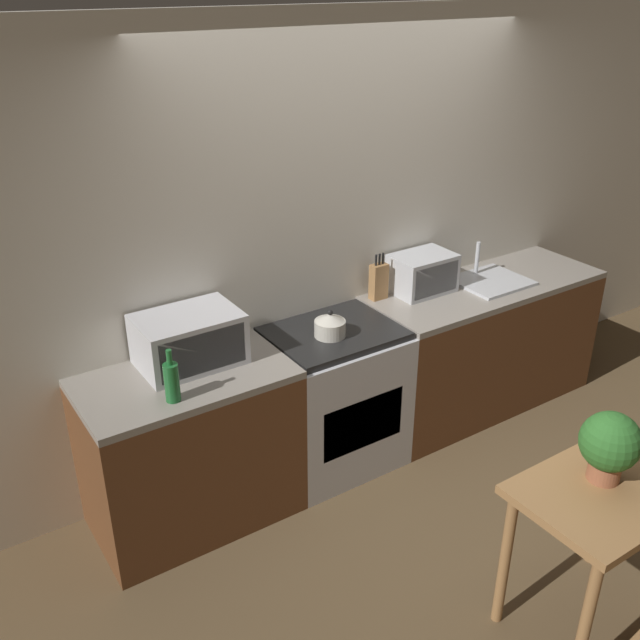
% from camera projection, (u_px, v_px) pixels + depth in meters
% --- Properties ---
extents(ground_plane, '(16.00, 16.00, 0.00)m').
position_uv_depth(ground_plane, '(444.00, 502.00, 4.10)').
color(ground_plane, brown).
extents(wall_back, '(10.00, 0.06, 2.60)m').
position_uv_depth(wall_back, '(343.00, 238.00, 4.30)').
color(wall_back, silver).
rests_on(wall_back, ground_plane).
extents(counter_left_run, '(1.09, 0.62, 0.90)m').
position_uv_depth(counter_left_run, '(191.00, 448.00, 3.81)').
color(counter_left_run, brown).
rests_on(counter_left_run, ground_plane).
extents(counter_right_run, '(1.68, 0.62, 0.90)m').
position_uv_depth(counter_right_run, '(480.00, 344.00, 4.88)').
color(counter_right_run, brown).
rests_on(counter_right_run, ground_plane).
extents(stove_range, '(0.76, 0.62, 0.90)m').
position_uv_depth(stove_range, '(333.00, 398.00, 4.27)').
color(stove_range, silver).
rests_on(stove_range, ground_plane).
extents(kettle, '(0.18, 0.18, 0.16)m').
position_uv_depth(kettle, '(330.00, 325.00, 3.98)').
color(kettle, beige).
rests_on(kettle, stove_range).
extents(microwave, '(0.53, 0.36, 0.28)m').
position_uv_depth(microwave, '(189.00, 339.00, 3.68)').
color(microwave, silver).
rests_on(microwave, counter_left_run).
extents(bottle, '(0.07, 0.07, 0.27)m').
position_uv_depth(bottle, '(172.00, 381.00, 3.37)').
color(bottle, '#1E662D').
rests_on(bottle, counter_left_run).
extents(knife_block, '(0.11, 0.07, 0.30)m').
position_uv_depth(knife_block, '(379.00, 281.00, 4.42)').
color(knife_block, '#9E7042').
rests_on(knife_block, counter_right_run).
extents(toaster_oven, '(0.39, 0.28, 0.25)m').
position_uv_depth(toaster_oven, '(422.00, 273.00, 4.52)').
color(toaster_oven, silver).
rests_on(toaster_oven, counter_right_run).
extents(sink_basin, '(0.46, 0.41, 0.24)m').
position_uv_depth(sink_basin, '(490.00, 280.00, 4.70)').
color(sink_basin, silver).
rests_on(sink_basin, counter_right_run).
extents(dining_table, '(0.80, 0.55, 0.78)m').
position_uv_depth(dining_table, '(605.00, 511.00, 3.09)').
color(dining_table, '#9E7042').
rests_on(dining_table, ground_plane).
extents(potted_plant, '(0.26, 0.26, 0.32)m').
position_uv_depth(potted_plant, '(610.00, 444.00, 3.00)').
color(potted_plant, '#9E5B3D').
rests_on(potted_plant, dining_table).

